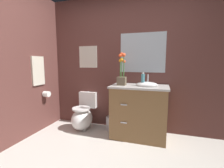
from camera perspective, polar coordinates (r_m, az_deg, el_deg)
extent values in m
cube|color=brown|center=(2.95, 9.34, 7.21)|extent=(4.74, 0.05, 2.50)
cube|color=brown|center=(2.80, -33.51, 6.01)|extent=(0.05, 4.49, 2.50)
ellipsoid|color=white|center=(3.13, -10.85, -12.46)|extent=(0.38, 0.48, 0.40)
cube|color=white|center=(3.21, -10.37, -14.02)|extent=(0.22, 0.26, 0.18)
cube|color=white|center=(3.28, -8.62, -5.62)|extent=(0.36, 0.13, 0.32)
cylinder|color=white|center=(3.04, -11.14, -8.77)|extent=(0.34, 0.34, 0.03)
cylinder|color=#B7B7BC|center=(3.24, -8.68, -2.86)|extent=(0.04, 0.04, 0.02)
cube|color=brown|center=(2.75, 9.73, -10.19)|extent=(0.90, 0.52, 0.86)
cube|color=#BCB7B2|center=(2.64, 9.95, -0.93)|extent=(0.94, 0.56, 0.03)
ellipsoid|color=white|center=(2.63, 12.56, -0.29)|extent=(0.36, 0.26, 0.10)
cylinder|color=#B7B7BC|center=(2.78, 12.90, 1.59)|extent=(0.02, 0.02, 0.18)
cube|color=#B7B7BC|center=(2.47, 4.31, -7.55)|extent=(0.10, 0.02, 0.02)
cube|color=#B7B7BC|center=(2.56, 4.24, -13.90)|extent=(0.10, 0.02, 0.02)
cube|color=brown|center=(2.66, 3.53, 1.08)|extent=(0.14, 0.14, 0.14)
cylinder|color=#386B2D|center=(2.63, 4.35, 6.57)|extent=(0.01, 0.01, 0.37)
sphere|color=#EA4C23|center=(2.63, 4.39, 10.60)|extent=(0.06, 0.06, 0.06)
cylinder|color=#386B2D|center=(2.66, 4.39, 5.39)|extent=(0.01, 0.01, 0.26)
sphere|color=#EA4C23|center=(2.66, 4.42, 8.19)|extent=(0.06, 0.06, 0.06)
cylinder|color=#386B2D|center=(2.69, 3.53, 6.74)|extent=(0.01, 0.01, 0.38)
sphere|color=#EA4C23|center=(2.69, 3.56, 10.82)|extent=(0.06, 0.06, 0.06)
cylinder|color=#386B2D|center=(2.66, 3.05, 5.55)|extent=(0.01, 0.01, 0.27)
sphere|color=orange|center=(2.66, 3.07, 8.50)|extent=(0.06, 0.06, 0.06)
cylinder|color=#386B2D|center=(2.63, 2.97, 6.43)|extent=(0.01, 0.01, 0.36)
sphere|color=#EA4C23|center=(2.63, 3.00, 10.31)|extent=(0.06, 0.06, 0.06)
cylinder|color=#386B2D|center=(2.61, 3.42, 5.67)|extent=(0.01, 0.01, 0.29)
sphere|color=orange|center=(2.61, 3.45, 8.83)|extent=(0.06, 0.06, 0.06)
cylinder|color=#386B2D|center=(2.61, 4.23, 6.45)|extent=(0.01, 0.01, 0.36)
sphere|color=#EA4C23|center=(2.61, 4.27, 10.41)|extent=(0.06, 0.06, 0.06)
cylinder|color=teal|center=(2.59, 11.17, 1.42)|extent=(0.06, 0.06, 0.20)
cylinder|color=silver|center=(2.58, 11.24, 3.86)|extent=(0.03, 0.03, 0.02)
cylinder|color=#B7B7BC|center=(3.06, -0.41, -14.17)|extent=(0.18, 0.18, 0.26)
torus|color=#B7B7BC|center=(3.01, -0.42, -11.78)|extent=(0.18, 0.18, 0.01)
cube|color=beige|center=(3.22, -8.71, 9.69)|extent=(0.38, 0.01, 0.43)
cube|color=#B2BCC6|center=(2.91, 11.01, 11.11)|extent=(0.80, 0.01, 0.70)
cube|color=beige|center=(3.14, -25.32, 4.36)|extent=(0.03, 0.28, 0.52)
cylinder|color=white|center=(3.25, -22.70, -3.38)|extent=(0.11, 0.11, 0.11)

